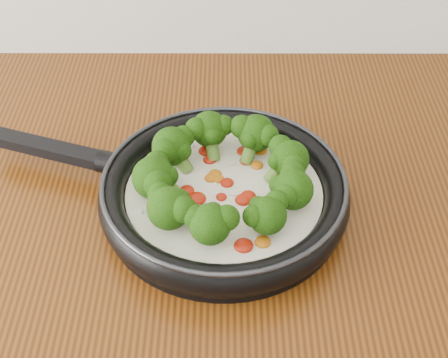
{
  "coord_description": "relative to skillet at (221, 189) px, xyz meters",
  "views": [
    {
      "loc": [
        0.05,
        0.57,
        1.45
      ],
      "look_at": [
        0.04,
        1.13,
        0.95
      ],
      "focal_mm": 51.68,
      "sensor_mm": 36.0,
      "label": 1
    }
  ],
  "objects": [
    {
      "name": "skillet",
      "position": [
        0.0,
        0.0,
        0.0
      ],
      "size": [
        0.49,
        0.38,
        0.08
      ],
      "color": "black",
      "rests_on": "counter"
    }
  ]
}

